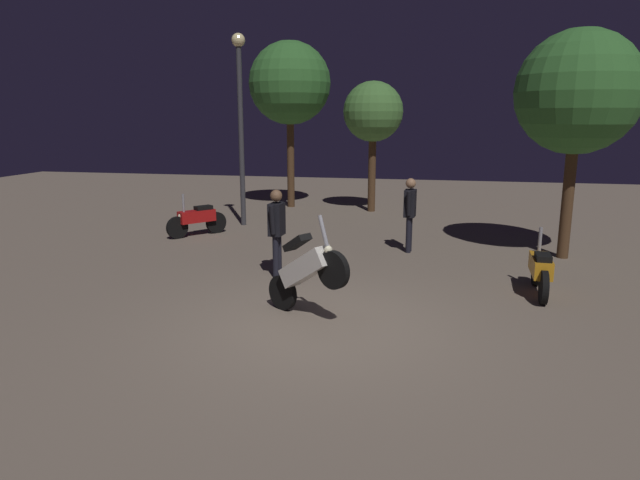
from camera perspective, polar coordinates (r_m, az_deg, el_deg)
The scene contains 10 objects.
ground_plane at distance 8.29m, azimuth 0.28°, elevation -8.80°, with size 40.00×40.00×0.00m, color #756656.
motorcycle_white_foreground at distance 8.41m, azimuth -1.40°, elevation -3.13°, with size 1.45×0.99×1.63m.
motorcycle_red_parked_left at distance 14.70m, azimuth -12.40°, elevation 2.11°, with size 1.12×1.36×1.11m.
motorcycle_orange_parked_right at distance 10.33m, azimuth 21.51°, elevation -2.82°, with size 0.35×1.66×1.11m.
person_rider_beside at distance 10.57m, azimuth -4.43°, elevation 1.49°, with size 0.26×0.67×1.68m.
person_bystander_far at distance 12.69m, azimuth 9.13°, elevation 3.19°, with size 0.27×0.67×1.67m.
streetlamp_near at distance 15.74m, azimuth -8.12°, elevation 13.28°, with size 0.36×0.36×5.16m.
tree_left_bg at distance 12.96m, azimuth 24.76°, elevation 13.42°, with size 2.54×2.54×4.76m.
tree_center_bg at distance 18.03m, azimuth 5.42°, elevation 12.76°, with size 1.87×1.87×4.09m.
tree_right_bg at distance 18.94m, azimuth -3.09°, elevation 15.59°, with size 2.67×2.67×5.41m.
Camera 1 is at (1.52, -7.58, 3.01)m, focal length 31.45 mm.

